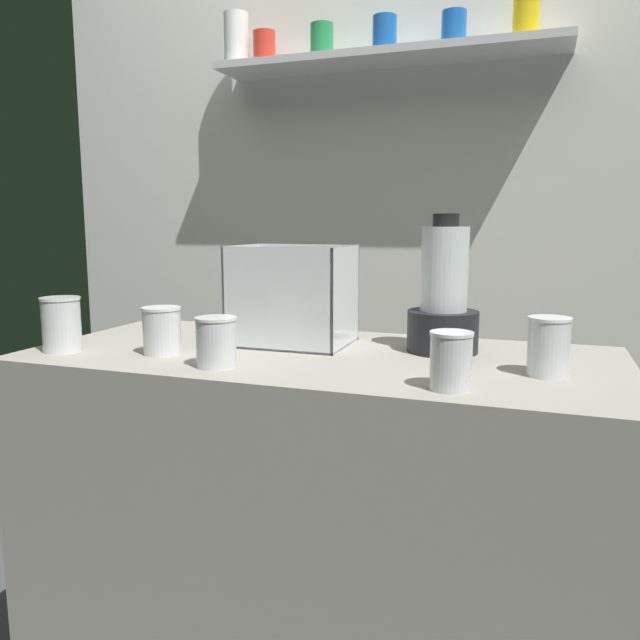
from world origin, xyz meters
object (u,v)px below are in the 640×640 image
object	(u,v)px
carrot_display_bin	(293,314)
blender_pitcher	(444,301)
juice_cup_beet_middle	(216,344)
juice_cup_orange_left	(162,334)
juice_cup_mango_right	(451,363)
juice_cup_orange_far_left	(62,328)
juice_cup_orange_far_right	(548,351)

from	to	relation	value
carrot_display_bin	blender_pitcher	size ratio (longest dim) A/B	0.87
carrot_display_bin	juice_cup_beet_middle	bearing A→B (deg)	-101.11
carrot_display_bin	blender_pitcher	bearing A→B (deg)	4.28
juice_cup_orange_left	juice_cup_mango_right	distance (m)	0.70
juice_cup_orange_far_left	juice_cup_orange_left	size ratio (longest dim) A/B	1.17
juice_cup_orange_left	blender_pitcher	bearing A→B (deg)	21.87
blender_pitcher	juice_cup_orange_far_right	size ratio (longest dim) A/B	2.72
blender_pitcher	juice_cup_orange_far_left	world-z (taller)	blender_pitcher
juice_cup_orange_far_left	juice_cup_orange_left	xyz separation A→B (m)	(0.25, 0.05, -0.01)
juice_cup_beet_middle	juice_cup_orange_far_right	size ratio (longest dim) A/B	0.90
blender_pitcher	juice_cup_mango_right	distance (m)	0.36
juice_cup_orange_far_left	juice_cup_beet_middle	world-z (taller)	juice_cup_orange_far_left
juice_cup_orange_far_left	carrot_display_bin	bearing A→B (deg)	29.09
juice_cup_orange_left	juice_cup_orange_far_right	world-z (taller)	juice_cup_orange_far_right
juice_cup_orange_far_right	juice_cup_orange_left	bearing A→B (deg)	-174.92
juice_cup_orange_far_left	juice_cup_mango_right	size ratio (longest dim) A/B	1.20
carrot_display_bin	juice_cup_orange_left	size ratio (longest dim) A/B	2.55
juice_cup_orange_far_left	juice_cup_beet_middle	bearing A→B (deg)	-3.03
juice_cup_orange_far_left	juice_cup_orange_left	distance (m)	0.25
juice_cup_mango_right	carrot_display_bin	bearing A→B (deg)	144.48
blender_pitcher	juice_cup_mango_right	xyz separation A→B (m)	(0.07, -0.35, -0.07)
juice_cup_beet_middle	juice_cup_mango_right	xyz separation A→B (m)	(0.50, -0.02, 0.00)
juice_cup_orange_far_left	juice_cup_orange_far_right	distance (m)	1.12
blender_pitcher	juice_cup_beet_middle	distance (m)	0.55
juice_cup_beet_middle	juice_cup_orange_far_right	bearing A→B (deg)	12.69
blender_pitcher	juice_cup_beet_middle	size ratio (longest dim) A/B	3.03
juice_cup_orange_left	juice_cup_orange_far_right	distance (m)	0.87
blender_pitcher	juice_cup_orange_left	world-z (taller)	blender_pitcher
juice_cup_orange_far_left	blender_pitcher	bearing A→B (deg)	19.15
carrot_display_bin	juice_cup_orange_far_left	size ratio (longest dim) A/B	2.18
juice_cup_orange_far_left	juice_cup_beet_middle	distance (m)	0.44
juice_cup_mango_right	juice_cup_orange_far_right	world-z (taller)	juice_cup_orange_far_right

